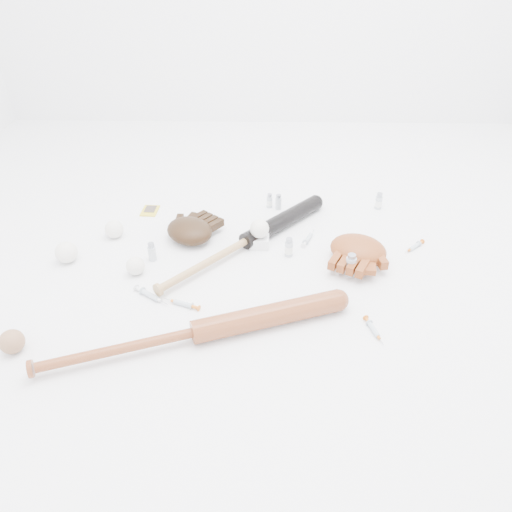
{
  "coord_description": "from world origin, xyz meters",
  "views": [
    {
      "loc": [
        0.03,
        -1.44,
        1.06
      ],
      "look_at": [
        0.0,
        -0.01,
        0.06
      ],
      "focal_mm": 35.0,
      "sensor_mm": 36.0,
      "label": 1
    }
  ],
  "objects_px": {
    "bat_dark": "(247,241)",
    "bat_wood": "(196,332)",
    "pedestal": "(259,241)",
    "glove_dark": "(190,230)"
  },
  "relations": [
    {
      "from": "pedestal",
      "to": "bat_dark",
      "type": "bearing_deg",
      "value": -161.03
    },
    {
      "from": "bat_wood",
      "to": "pedestal",
      "type": "relative_size",
      "value": 13.6
    },
    {
      "from": "glove_dark",
      "to": "pedestal",
      "type": "xyz_separation_m",
      "value": [
        0.27,
        -0.04,
        -0.02
      ]
    },
    {
      "from": "glove_dark",
      "to": "pedestal",
      "type": "bearing_deg",
      "value": 31.4
    },
    {
      "from": "bat_wood",
      "to": "glove_dark",
      "type": "relative_size",
      "value": 4.31
    },
    {
      "from": "bat_wood",
      "to": "pedestal",
      "type": "height_order",
      "value": "bat_wood"
    },
    {
      "from": "bat_wood",
      "to": "glove_dark",
      "type": "bearing_deg",
      "value": 79.71
    },
    {
      "from": "bat_wood",
      "to": "glove_dark",
      "type": "distance_m",
      "value": 0.56
    },
    {
      "from": "bat_dark",
      "to": "glove_dark",
      "type": "bearing_deg",
      "value": 119.04
    },
    {
      "from": "bat_dark",
      "to": "bat_wood",
      "type": "relative_size",
      "value": 0.9
    }
  ]
}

